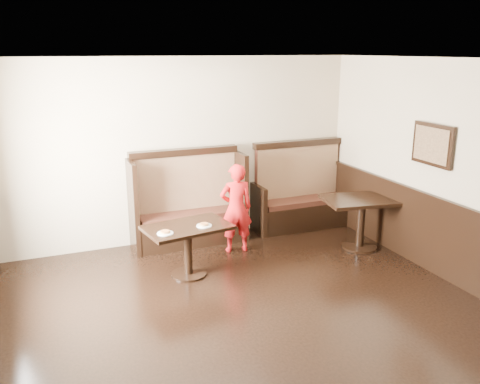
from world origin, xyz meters
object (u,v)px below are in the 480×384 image
booth_main (188,209)px  booth_neighbor (300,199)px  child (236,208)px  table_neighbor (361,211)px  table_main (188,238)px

booth_main → booth_neighbor: (1.95, -0.00, -0.05)m
booth_main → child: booth_main is taller
booth_neighbor → table_neighbor: bearing=-73.1°
booth_main → table_neighbor: (2.32, -1.21, 0.05)m
table_neighbor → table_main: bearing=-171.0°
booth_main → table_neighbor: 2.62m
booth_main → booth_neighbor: size_ratio=1.06×
booth_neighbor → table_main: size_ratio=1.40×
booth_main → table_main: 1.22m
table_main → table_neighbor: size_ratio=0.96×
booth_neighbor → booth_main: bearing=179.9°
booth_main → booth_neighbor: same height
booth_main → table_neighbor: booth_main is taller
booth_neighbor → child: bearing=-156.4°
table_neighbor → booth_neighbor: bearing=116.8°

